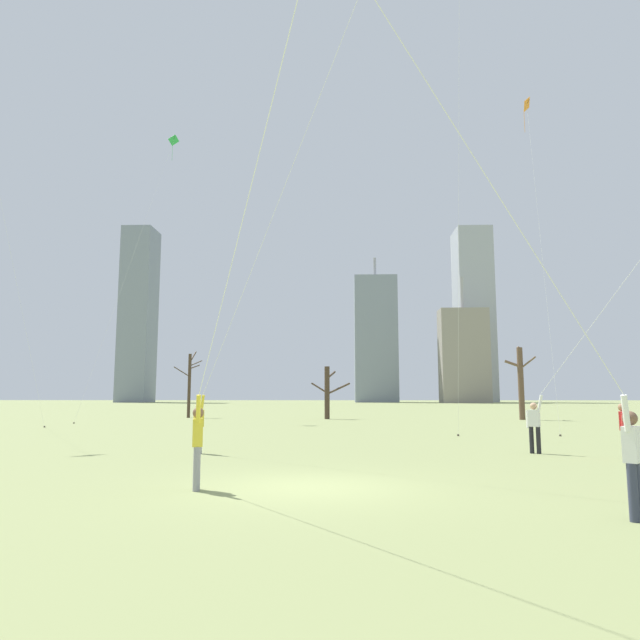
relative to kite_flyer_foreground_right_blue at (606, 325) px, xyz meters
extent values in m
plane|color=#848E56|center=(-8.61, -5.41, -3.95)|extent=(400.00, 400.00, 0.00)
cylinder|color=black|center=(-1.82, 1.73, -3.53)|extent=(0.14, 0.14, 0.85)
cylinder|color=black|center=(-1.64, 1.61, -3.53)|extent=(0.14, 0.14, 0.85)
cube|color=white|center=(-1.73, 1.67, -2.83)|extent=(0.39, 0.36, 0.54)
sphere|color=tan|center=(-1.73, 1.67, -2.44)|extent=(0.22, 0.22, 0.22)
cylinder|color=white|center=(-1.90, 1.79, -2.86)|extent=(0.09, 0.09, 0.55)
cylinder|color=white|center=(-1.56, 1.55, -2.36)|extent=(0.22, 0.19, 0.56)
cylinder|color=gray|center=(-12.64, 1.35, -3.53)|extent=(0.14, 0.14, 0.85)
cylinder|color=gray|center=(-12.49, 1.19, -3.53)|extent=(0.14, 0.14, 0.85)
cube|color=yellow|center=(-12.56, 1.27, -2.83)|extent=(0.38, 0.38, 0.54)
sphere|color=beige|center=(-12.56, 1.27, -2.44)|extent=(0.22, 0.22, 0.22)
cylinder|color=yellow|center=(-12.71, 1.42, -2.86)|extent=(0.09, 0.09, 0.55)
cylinder|color=yellow|center=(-12.42, 1.11, -2.36)|extent=(0.20, 0.21, 0.56)
cylinder|color=silver|center=(-8.97, -2.35, 4.91)|extent=(6.92, 6.95, 14.04)
cylinder|color=#33384C|center=(-3.46, -8.30, -3.53)|extent=(0.14, 0.14, 0.85)
cylinder|color=#33384C|center=(-3.60, -8.47, -3.53)|extent=(0.14, 0.14, 0.85)
cube|color=white|center=(-3.53, -8.38, -2.83)|extent=(0.37, 0.39, 0.54)
sphere|color=brown|center=(-3.53, -8.38, -2.44)|extent=(0.22, 0.22, 0.22)
cylinder|color=white|center=(-3.40, -8.22, -2.86)|extent=(0.09, 0.09, 0.55)
cylinder|color=white|center=(-3.66, -8.55, -2.36)|extent=(0.20, 0.21, 0.56)
cylinder|color=gray|center=(-10.83, -5.78, -3.53)|extent=(0.14, 0.14, 0.85)
cylinder|color=gray|center=(-10.77, -5.99, -3.53)|extent=(0.14, 0.14, 0.85)
cube|color=yellow|center=(-10.80, -5.89, -2.83)|extent=(0.28, 0.38, 0.54)
sphere|color=brown|center=(-10.80, -5.89, -2.44)|extent=(0.22, 0.22, 0.22)
cylinder|color=yellow|center=(-10.85, -5.68, -2.86)|extent=(0.09, 0.09, 0.55)
cylinder|color=yellow|center=(-10.75, -6.09, -2.36)|extent=(0.14, 0.22, 0.56)
cylinder|color=gray|center=(0.22, -0.16, -3.53)|extent=(0.14, 0.14, 0.85)
cylinder|color=gray|center=(0.13, -0.36, -3.53)|extent=(0.14, 0.14, 0.85)
cube|color=red|center=(0.18, -0.26, -2.83)|extent=(0.32, 0.39, 0.54)
sphere|color=#9E7051|center=(0.18, -0.26, -2.44)|extent=(0.22, 0.22, 0.22)
cylinder|color=red|center=(0.26, -0.06, -2.86)|extent=(0.09, 0.09, 0.55)
cylinder|color=red|center=(0.09, -0.45, -2.86)|extent=(0.09, 0.09, 0.55)
cylinder|color=silver|center=(-2.59, 7.46, 10.24)|extent=(0.09, 4.32, 28.29)
cylinder|color=#3F3833|center=(-2.63, 9.61, -3.91)|extent=(0.10, 0.10, 0.08)
cube|color=orange|center=(3.04, 15.10, 14.93)|extent=(0.55, 0.87, 0.95)
cylinder|color=black|center=(3.04, 15.10, 14.93)|extent=(0.31, 0.08, 0.60)
cylinder|color=orange|center=(2.87, 15.13, 13.89)|extent=(0.02, 0.02, 1.39)
cylinder|color=silver|center=(2.52, 12.38, 5.51)|extent=(1.06, 5.44, 18.85)
cylinder|color=#3F3833|center=(1.99, 9.67, -3.91)|extent=(0.10, 0.10, 0.08)
cylinder|color=silver|center=(-26.53, 12.58, 7.70)|extent=(2.65, 6.55, 23.22)
cylinder|color=#3F3833|center=(-25.21, 15.85, -3.91)|extent=(0.10, 0.10, 0.08)
cube|color=green|center=(-21.53, 26.59, 18.45)|extent=(0.74, 0.67, 0.95)
cylinder|color=black|center=(-21.53, 26.59, 18.45)|extent=(0.19, 0.14, 0.61)
cylinder|color=green|center=(-21.63, 26.66, 17.41)|extent=(0.02, 0.02, 1.35)
cylinder|color=silver|center=(-23.56, 23.49, 7.27)|extent=(4.09, 6.22, 22.36)
cylinder|color=#3F3833|center=(-25.60, 20.38, -3.91)|extent=(0.10, 0.10, 0.08)
cylinder|color=#423326|center=(-9.14, 28.27, -1.90)|extent=(0.40, 0.40, 4.11)
cylinder|color=#423326|center=(-8.84, 28.82, -0.51)|extent=(0.78, 1.25, 0.71)
cylinder|color=#423326|center=(-9.76, 28.46, -1.53)|extent=(1.34, 0.54, 0.87)
cylinder|color=#423326|center=(-8.25, 28.52, -1.58)|extent=(1.89, 0.68, 0.99)
cylinder|color=brown|center=(5.73, 27.49, -1.20)|extent=(0.44, 0.44, 5.51)
cylinder|color=brown|center=(5.82, 27.96, 1.18)|extent=(0.41, 1.11, 1.07)
cylinder|color=brown|center=(5.18, 27.59, 0.31)|extent=(1.20, 0.42, 0.63)
cylinder|color=brown|center=(5.86, 28.06, 0.84)|extent=(0.42, 1.21, 0.50)
cylinder|color=brown|center=(6.18, 27.06, 0.35)|extent=(1.05, 1.01, 0.97)
cylinder|color=#423326|center=(-20.67, 30.37, -1.31)|extent=(0.26, 0.26, 5.28)
cylinder|color=#423326|center=(-21.32, 30.30, -0.15)|extent=(1.35, 0.22, 0.87)
cylinder|color=#423326|center=(-20.21, 30.55, 0.56)|extent=(1.00, 0.46, 0.54)
cylinder|color=#423326|center=(-20.37, 30.79, 0.27)|extent=(0.69, 0.92, 0.42)
cylinder|color=#423326|center=(-20.60, 31.03, 1.13)|extent=(0.27, 1.41, 1.04)
cube|color=gray|center=(0.86, 135.53, 12.57)|extent=(11.13, 10.27, 33.05)
cylinder|color=#99999E|center=(0.86, 135.53, 31.90)|extent=(0.80, 0.80, 5.61)
cube|color=gray|center=(21.16, 122.06, 7.26)|extent=(11.34, 6.60, 22.43)
cylinder|color=#99999E|center=(21.16, 122.06, 22.51)|extent=(0.80, 0.80, 8.07)
cube|color=#9EA3AD|center=(27.19, 136.74, 19.18)|extent=(9.14, 11.02, 46.27)
cube|color=gray|center=(-61.86, 131.67, 19.07)|extent=(7.81, 9.25, 46.05)
camera|label=1|loc=(-7.90, -17.48, -2.09)|focal=32.44mm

